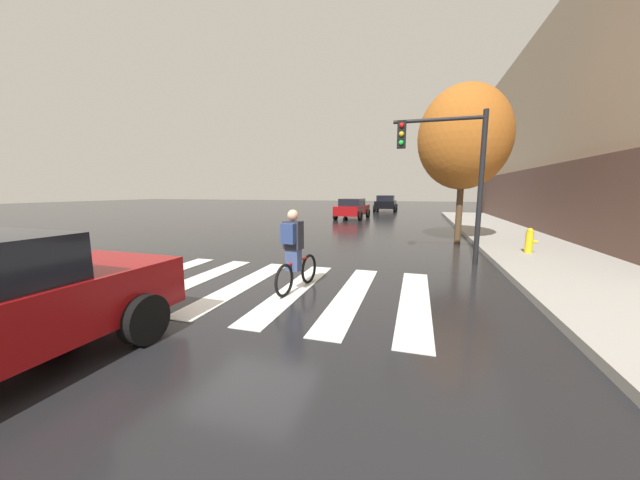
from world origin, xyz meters
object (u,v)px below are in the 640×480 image
sedan_far (386,203)px  street_tree_near (464,138)px  traffic_light_near (450,162)px  fire_hydrant (529,241)px  cyclist (294,251)px  sedan_mid (352,208)px

sedan_far → street_tree_near: 20.53m
traffic_light_near → fire_hydrant: size_ratio=5.38×
cyclist → traffic_light_near: (3.17, 3.81, 2.02)m
sedan_mid → street_tree_near: size_ratio=0.73×
sedan_far → cyclist: (0.69, -27.31, 0.02)m
traffic_light_near → fire_hydrant: (2.55, 1.44, -2.33)m
traffic_light_near → sedan_far: bearing=99.3°
sedan_mid → sedan_far: bearing=80.9°
sedan_mid → street_tree_near: bearing=-58.6°
sedan_far → street_tree_near: street_tree_near is taller
sedan_far → fire_hydrant: (6.41, -22.05, -0.29)m
fire_hydrant → traffic_light_near: bearing=-150.5°
sedan_mid → traffic_light_near: bearing=-68.6°
cyclist → traffic_light_near: size_ratio=0.40×
sedan_mid → cyclist: cyclist is taller
street_tree_near → traffic_light_near: bearing=-101.4°
sedan_mid → fire_hydrant: bearing=-57.3°
sedan_mid → traffic_light_near: traffic_light_near is taller
cyclist → fire_hydrant: size_ratio=2.18×
sedan_mid → cyclist: bearing=-82.8°
fire_hydrant → sedan_far: bearing=106.2°
cyclist → street_tree_near: street_tree_near is taller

